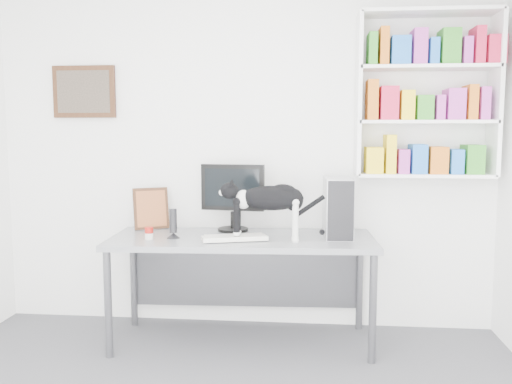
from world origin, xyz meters
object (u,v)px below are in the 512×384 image
(speaker, at_px, (173,223))
(keyboard, at_px, (234,238))
(desk, at_px, (242,290))
(pc_tower, at_px, (338,207))
(bookshelf, at_px, (426,95))
(soup_can, at_px, (149,233))
(cat, at_px, (269,212))
(monitor, at_px, (233,197))
(leaning_print, at_px, (151,208))

(speaker, bearing_deg, keyboard, -18.25)
(desk, xyz_separation_m, pc_tower, (0.70, 0.11, 0.62))
(bookshelf, bearing_deg, speaker, -167.98)
(soup_can, distance_m, cat, 0.87)
(monitor, distance_m, pc_tower, 0.81)
(desk, height_order, speaker, speaker)
(desk, distance_m, keyboard, 0.44)
(speaker, relative_size, cat, 0.34)
(desk, xyz_separation_m, keyboard, (-0.04, -0.13, 0.42))
(cat, bearing_deg, bookshelf, 18.31)
(keyboard, bearing_deg, speaker, 158.99)
(bookshelf, relative_size, keyboard, 2.69)
(desk, distance_m, pc_tower, 0.94)
(desk, height_order, monitor, monitor)
(bookshelf, bearing_deg, keyboard, -162.81)
(pc_tower, xyz_separation_m, cat, (-0.50, -0.23, -0.01))
(monitor, height_order, leaning_print, monitor)
(keyboard, bearing_deg, leaning_print, 135.52)
(leaning_print, bearing_deg, bookshelf, -25.68)
(bookshelf, distance_m, pc_tower, 1.07)
(bookshelf, distance_m, cat, 1.48)
(desk, distance_m, monitor, 0.71)
(bookshelf, xyz_separation_m, cat, (-1.15, -0.42, -0.84))
(monitor, distance_m, leaning_print, 0.67)
(monitor, bearing_deg, speaker, -133.41)
(keyboard, distance_m, leaning_print, 0.83)
(monitor, bearing_deg, leaning_print, -175.04)
(soup_can, relative_size, cat, 0.13)
(monitor, xyz_separation_m, speaker, (-0.39, -0.33, -0.15))
(leaning_print, xyz_separation_m, soup_can, (0.11, -0.41, -0.13))
(monitor, relative_size, soup_can, 5.98)
(monitor, xyz_separation_m, leaning_print, (-0.66, 0.02, -0.10))
(pc_tower, relative_size, cat, 0.65)
(cat, bearing_deg, leaning_print, 156.60)
(monitor, height_order, speaker, monitor)
(desk, height_order, cat, cat)
(desk, bearing_deg, monitor, 110.92)
(pc_tower, xyz_separation_m, soup_can, (-1.36, -0.27, -0.17))
(pc_tower, distance_m, soup_can, 1.39)
(keyboard, bearing_deg, bookshelf, 0.90)
(bookshelf, distance_m, keyboard, 1.78)
(keyboard, distance_m, soup_can, 0.62)
(desk, xyz_separation_m, speaker, (-0.49, -0.09, 0.52))
(bookshelf, xyz_separation_m, speaker, (-1.85, -0.39, -0.93))
(speaker, bearing_deg, desk, -2.71)
(cat, bearing_deg, speaker, 175.57)
(soup_can, bearing_deg, keyboard, 2.61)
(keyboard, xyz_separation_m, pc_tower, (0.74, 0.24, 0.20))
(speaker, distance_m, leaning_print, 0.44)
(soup_can, bearing_deg, monitor, 35.28)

